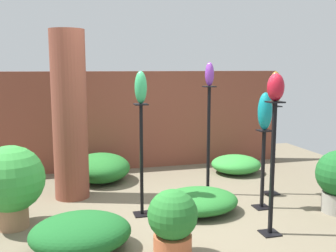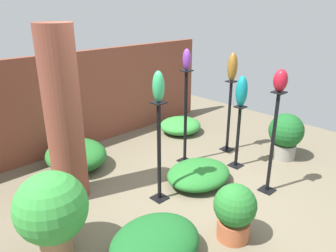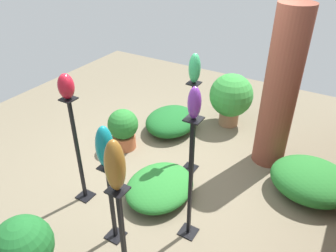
% 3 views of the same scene
% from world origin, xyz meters
% --- Properties ---
extents(ground_plane, '(8.00, 8.00, 0.00)m').
position_xyz_m(ground_plane, '(0.00, 0.00, 0.00)').
color(ground_plane, '#6B604C').
extents(brick_pillar, '(0.47, 0.47, 2.33)m').
position_xyz_m(brick_pillar, '(-1.14, 1.24, 1.16)').
color(brick_pillar, brown).
rests_on(brick_pillar, ground).
extents(pedestal_violet, '(0.20, 0.20, 1.56)m').
position_xyz_m(pedestal_violet, '(0.76, 0.85, 0.73)').
color(pedestal_violet, black).
rests_on(pedestal_violet, ground).
extents(pedestal_bronze, '(0.20, 0.20, 1.29)m').
position_xyz_m(pedestal_bronze, '(1.66, 0.63, 0.59)').
color(pedestal_bronze, black).
rests_on(pedestal_bronze, ground).
extents(pedestal_teal, '(0.20, 0.20, 1.03)m').
position_xyz_m(pedestal_teal, '(1.24, 0.15, 0.47)').
color(pedestal_teal, black).
rests_on(pedestal_teal, ground).
extents(pedestal_ruby, '(0.20, 0.20, 1.47)m').
position_xyz_m(pedestal_ruby, '(0.93, -0.61, 0.68)').
color(pedestal_ruby, black).
rests_on(pedestal_ruby, ground).
extents(pedestal_jade, '(0.20, 0.20, 1.39)m').
position_xyz_m(pedestal_jade, '(-0.32, 0.31, 0.64)').
color(pedestal_jade, black).
rests_on(pedestal_jade, ground).
extents(art_vase_violet, '(0.13, 0.13, 0.33)m').
position_xyz_m(art_vase_violet, '(0.76, 0.85, 1.73)').
color(art_vase_violet, '#6B2D8C').
rests_on(art_vase_violet, pedestal_violet).
extents(art_vase_bronze, '(0.17, 0.16, 0.48)m').
position_xyz_m(art_vase_bronze, '(1.66, 0.63, 1.53)').
color(art_vase_bronze, brown).
rests_on(art_vase_bronze, pedestal_bronze).
extents(art_vase_teal, '(0.19, 0.18, 0.48)m').
position_xyz_m(art_vase_teal, '(1.24, 0.15, 1.27)').
color(art_vase_teal, '#0F727A').
rests_on(art_vase_teal, pedestal_teal).
extents(art_vase_ruby, '(0.18, 0.18, 0.29)m').
position_xyz_m(art_vase_ruby, '(0.93, -0.61, 1.62)').
color(art_vase_ruby, maroon).
rests_on(art_vase_ruby, pedestal_ruby).
extents(art_vase_jade, '(0.15, 0.15, 0.39)m').
position_xyz_m(art_vase_jade, '(-0.32, 0.31, 1.59)').
color(art_vase_jade, '#2D9356').
rests_on(art_vase_jade, pedestal_jade).
extents(potted_plant_back_center, '(0.48, 0.48, 0.68)m').
position_xyz_m(potted_plant_back_center, '(-0.25, -0.86, 0.37)').
color(potted_plant_back_center, '#B25B38').
rests_on(potted_plant_back_center, ground).
extents(potted_plant_mid_right, '(0.76, 0.76, 0.96)m').
position_xyz_m(potted_plant_mid_right, '(-1.82, 0.31, 0.55)').
color(potted_plant_mid_right, '#936B4C').
rests_on(potted_plant_mid_right, ground).
extents(potted_plant_walkway_edge, '(0.59, 0.59, 0.80)m').
position_xyz_m(potted_plant_walkway_edge, '(2.10, -0.24, 0.44)').
color(potted_plant_walkway_edge, gray).
rests_on(potted_plant_walkway_edge, ground).
extents(foliage_bed_east, '(0.94, 1.06, 0.44)m').
position_xyz_m(foliage_bed_east, '(-0.67, 1.93, 0.22)').
color(foliage_bed_east, '#236B28').
rests_on(foliage_bed_east, ground).
extents(foliage_bed_west, '(1.01, 0.85, 0.37)m').
position_xyz_m(foliage_bed_west, '(-1.10, -0.47, 0.18)').
color(foliage_bed_west, '#195923').
rests_on(foliage_bed_west, ground).
extents(foliage_bed_center, '(1.02, 0.85, 0.29)m').
position_xyz_m(foliage_bed_center, '(0.39, 0.23, 0.14)').
color(foliage_bed_center, '#236B28').
rests_on(foliage_bed_center, ground).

